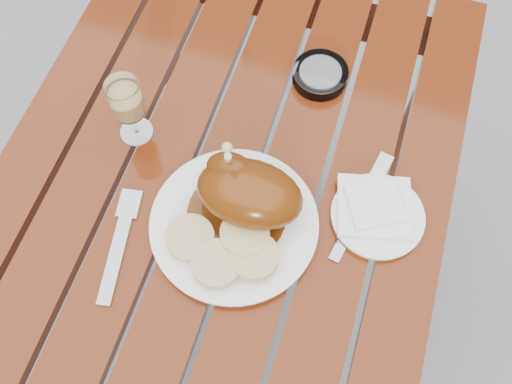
% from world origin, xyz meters
% --- Properties ---
extents(ground, '(60.00, 60.00, 0.00)m').
position_xyz_m(ground, '(0.00, 0.00, 0.00)').
color(ground, slate).
rests_on(ground, ground).
extents(table, '(0.80, 1.20, 0.75)m').
position_xyz_m(table, '(0.00, 0.00, 0.38)').
color(table, '#66260C').
rests_on(table, ground).
extents(dinner_plate, '(0.37, 0.37, 0.02)m').
position_xyz_m(dinner_plate, '(0.05, -0.04, 0.76)').
color(dinner_plate, white).
rests_on(dinner_plate, table).
extents(roast_duck, '(0.19, 0.17, 0.13)m').
position_xyz_m(roast_duck, '(0.06, 0.00, 0.82)').
color(roast_duck, '#532509').
rests_on(roast_duck, dinner_plate).
extents(bread_dumplings, '(0.19, 0.14, 0.03)m').
position_xyz_m(bread_dumplings, '(0.06, -0.09, 0.78)').
color(bread_dumplings, tan).
rests_on(bread_dumplings, dinner_plate).
extents(wine_glass, '(0.06, 0.06, 0.14)m').
position_xyz_m(wine_glass, '(-0.18, 0.09, 0.82)').
color(wine_glass, '#ECBE6B').
rests_on(wine_glass, table).
extents(side_plate, '(0.20, 0.20, 0.01)m').
position_xyz_m(side_plate, '(0.28, 0.05, 0.76)').
color(side_plate, white).
rests_on(side_plate, table).
extents(napkin, '(0.15, 0.14, 0.01)m').
position_xyz_m(napkin, '(0.27, 0.06, 0.77)').
color(napkin, white).
rests_on(napkin, side_plate).
extents(ashtray, '(0.13, 0.13, 0.03)m').
position_xyz_m(ashtray, '(0.11, 0.31, 0.76)').
color(ashtray, '#B2B7BC').
rests_on(ashtray, table).
extents(fork, '(0.05, 0.19, 0.01)m').
position_xyz_m(fork, '(-0.12, -0.14, 0.75)').
color(fork, gray).
rests_on(fork, table).
extents(knife, '(0.06, 0.20, 0.01)m').
position_xyz_m(knife, '(0.25, 0.05, 0.75)').
color(knife, gray).
rests_on(knife, table).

